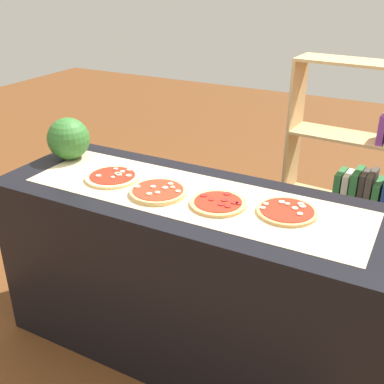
{
  "coord_description": "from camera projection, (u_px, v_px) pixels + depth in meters",
  "views": [
    {
      "loc": [
        0.95,
        -1.79,
        1.94
      ],
      "look_at": [
        0.0,
        0.0,
        0.97
      ],
      "focal_mm": 44.0,
      "sensor_mm": 36.0,
      "label": 1
    }
  ],
  "objects": [
    {
      "name": "ground_plane",
      "position": [
        192.0,
        345.0,
        2.67
      ],
      "size": [
        12.0,
        12.0,
        0.0
      ],
      "primitive_type": "plane",
      "color": "brown"
    },
    {
      "name": "counter",
      "position": [
        192.0,
        277.0,
        2.46
      ],
      "size": [
        2.0,
        0.71,
        0.95
      ],
      "primitive_type": "cube",
      "color": "black",
      "rests_on": "ground_plane"
    },
    {
      "name": "parchment_paper",
      "position": [
        192.0,
        196.0,
        2.26
      ],
      "size": [
        1.69,
        0.49,
        0.0
      ],
      "primitive_type": "cube",
      "color": "tan",
      "rests_on": "counter"
    },
    {
      "name": "pizza_mushroom_0",
      "position": [
        113.0,
        177.0,
        2.43
      ],
      "size": [
        0.28,
        0.28,
        0.02
      ],
      "color": "#E5C17F",
      "rests_on": "parchment_paper"
    },
    {
      "name": "pizza_mushroom_1",
      "position": [
        158.0,
        192.0,
        2.27
      ],
      "size": [
        0.27,
        0.27,
        0.03
      ],
      "color": "#DBB26B",
      "rests_on": "parchment_paper"
    },
    {
      "name": "pizza_pepperoni_2",
      "position": [
        218.0,
        203.0,
        2.16
      ],
      "size": [
        0.26,
        0.26,
        0.02
      ],
      "color": "tan",
      "rests_on": "parchment_paper"
    },
    {
      "name": "pizza_mushroom_3",
      "position": [
        287.0,
        211.0,
        2.09
      ],
      "size": [
        0.27,
        0.27,
        0.02
      ],
      "color": "tan",
      "rests_on": "parchment_paper"
    },
    {
      "name": "watermelon",
      "position": [
        68.0,
        139.0,
        2.65
      ],
      "size": [
        0.24,
        0.24,
        0.24
      ],
      "primitive_type": "sphere",
      "color": "#2D6628",
      "rests_on": "counter"
    },
    {
      "name": "bookshelf",
      "position": [
        353.0,
        183.0,
        3.13
      ],
      "size": [
        0.73,
        0.32,
        1.43
      ],
      "color": "tan",
      "rests_on": "ground_plane"
    }
  ]
}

